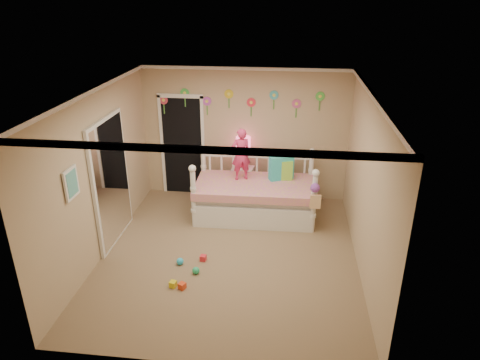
# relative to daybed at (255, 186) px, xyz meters

# --- Properties ---
(floor) EXTENTS (4.00, 4.50, 0.01)m
(floor) POSITION_rel_daybed_xyz_m (-0.28, -1.38, -0.60)
(floor) COLOR #7F684C
(floor) RESTS_ON ground
(ceiling) EXTENTS (4.00, 4.50, 0.01)m
(ceiling) POSITION_rel_daybed_xyz_m (-0.28, -1.38, 2.00)
(ceiling) COLOR white
(ceiling) RESTS_ON floor
(back_wall) EXTENTS (4.00, 0.01, 2.60)m
(back_wall) POSITION_rel_daybed_xyz_m (-0.28, 0.87, 0.70)
(back_wall) COLOR tan
(back_wall) RESTS_ON floor
(left_wall) EXTENTS (0.01, 4.50, 2.60)m
(left_wall) POSITION_rel_daybed_xyz_m (-2.28, -1.38, 0.70)
(left_wall) COLOR tan
(left_wall) RESTS_ON floor
(right_wall) EXTENTS (0.01, 4.50, 2.60)m
(right_wall) POSITION_rel_daybed_xyz_m (1.72, -1.38, 0.70)
(right_wall) COLOR tan
(right_wall) RESTS_ON floor
(crown_molding) EXTENTS (4.00, 4.50, 0.06)m
(crown_molding) POSITION_rel_daybed_xyz_m (-0.28, -1.38, 1.97)
(crown_molding) COLOR white
(crown_molding) RESTS_ON ceiling
(daybed) EXTENTS (2.22, 1.23, 1.19)m
(daybed) POSITION_rel_daybed_xyz_m (0.00, 0.00, 0.00)
(daybed) COLOR white
(daybed) RESTS_ON floor
(pillow_turquoise) EXTENTS (0.47, 0.32, 0.44)m
(pillow_turquoise) POSITION_rel_daybed_xyz_m (0.46, 0.23, 0.29)
(pillow_turquoise) COLOR #27B2C3
(pillow_turquoise) RESTS_ON daybed
(pillow_lime) EXTENTS (0.40, 0.18, 0.37)m
(pillow_lime) POSITION_rel_daybed_xyz_m (0.48, 0.22, 0.25)
(pillow_lime) COLOR #8CD03F
(pillow_lime) RESTS_ON daybed
(child) EXTENTS (0.42, 0.35, 0.97)m
(child) POSITION_rel_daybed_xyz_m (-0.27, 0.14, 0.55)
(child) COLOR #DD3269
(child) RESTS_ON daybed
(nightstand) EXTENTS (0.45, 0.37, 0.68)m
(nightstand) POSITION_rel_daybed_xyz_m (-0.29, 0.69, -0.26)
(nightstand) COLOR white
(nightstand) RESTS_ON floor
(table_lamp) EXTENTS (0.28, 0.28, 0.62)m
(table_lamp) POSITION_rel_daybed_xyz_m (-0.29, 0.69, 0.50)
(table_lamp) COLOR #EA1F53
(table_lamp) RESTS_ON nightstand
(closet_doorway) EXTENTS (0.90, 0.04, 2.07)m
(closet_doorway) POSITION_rel_daybed_xyz_m (-1.53, 0.85, 0.44)
(closet_doorway) COLOR black
(closet_doorway) RESTS_ON back_wall
(flower_decals) EXTENTS (3.40, 0.02, 0.50)m
(flower_decals) POSITION_rel_daybed_xyz_m (-0.37, 0.85, 1.34)
(flower_decals) COLOR #B2668C
(flower_decals) RESTS_ON back_wall
(mirror_closet) EXTENTS (0.07, 1.30, 2.10)m
(mirror_closet) POSITION_rel_daybed_xyz_m (-2.24, -1.08, 0.45)
(mirror_closet) COLOR white
(mirror_closet) RESTS_ON left_wall
(wall_picture) EXTENTS (0.05, 0.34, 0.42)m
(wall_picture) POSITION_rel_daybed_xyz_m (-2.25, -2.28, 0.95)
(wall_picture) COLOR white
(wall_picture) RESTS_ON left_wall
(hanging_bag) EXTENTS (0.20, 0.16, 0.36)m
(hanging_bag) POSITION_rel_daybed_xyz_m (1.05, -0.59, 0.13)
(hanging_bag) COLOR beige
(hanging_bag) RESTS_ON daybed
(toy_scatter) EXTENTS (1.06, 1.44, 0.11)m
(toy_scatter) POSITION_rel_daybed_xyz_m (-0.74, -2.02, -0.54)
(toy_scatter) COLOR #996666
(toy_scatter) RESTS_ON floor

